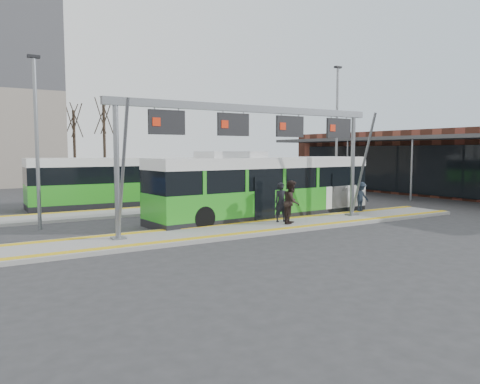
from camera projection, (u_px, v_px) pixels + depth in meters
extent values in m
plane|color=#2D2D30|center=(266.00, 228.00, 20.53)|extent=(120.00, 120.00, 0.00)
cube|color=gray|center=(266.00, 227.00, 20.52)|extent=(22.00, 3.00, 0.15)
cube|color=gray|center=(120.00, 213.00, 25.17)|extent=(20.00, 3.00, 0.15)
cube|color=yellow|center=(252.00, 222.00, 21.48)|extent=(22.00, 0.35, 0.02)
cube|color=yellow|center=(282.00, 229.00, 19.54)|extent=(22.00, 0.35, 0.02)
cube|color=yellow|center=(113.00, 209.00, 26.14)|extent=(20.00, 0.35, 0.02)
cylinder|color=slate|center=(117.00, 171.00, 17.12)|extent=(0.20, 0.20, 5.05)
cube|color=slate|center=(118.00, 238.00, 17.34)|extent=(0.50, 0.50, 0.06)
cylinder|color=slate|center=(123.00, 171.00, 16.52)|extent=(0.12, 1.46, 4.90)
cylinder|color=slate|center=(353.00, 165.00, 23.44)|extent=(0.20, 0.20, 5.05)
cube|color=slate|center=(352.00, 215.00, 23.66)|extent=(0.50, 0.50, 0.06)
cylinder|color=slate|center=(363.00, 166.00, 22.85)|extent=(0.12, 1.46, 4.90)
cube|color=slate|center=(253.00, 109.00, 20.06)|extent=(13.00, 0.25, 0.30)
cube|color=black|center=(167.00, 122.00, 18.01)|extent=(1.50, 0.12, 0.95)
cube|color=#B3230B|center=(157.00, 122.00, 17.71)|extent=(0.32, 0.02, 0.32)
cube|color=black|center=(233.00, 125.00, 19.59)|extent=(1.50, 0.12, 0.95)
cube|color=#B3230B|center=(225.00, 124.00, 19.30)|extent=(0.32, 0.02, 0.32)
cube|color=black|center=(290.00, 127.00, 21.17)|extent=(1.50, 0.12, 0.95)
cube|color=#B3230B|center=(283.00, 126.00, 20.88)|extent=(0.32, 0.02, 0.32)
cube|color=black|center=(339.00, 128.00, 22.76)|extent=(1.50, 0.12, 0.95)
cube|color=#B3230B|center=(333.00, 128.00, 22.46)|extent=(0.32, 0.02, 0.32)
cube|color=brown|center=(474.00, 163.00, 35.29)|extent=(8.00, 32.00, 5.00)
cube|color=black|center=(439.00, 171.00, 33.12)|extent=(0.15, 28.00, 3.60)
cube|color=#3F3F42|center=(429.00, 138.00, 32.23)|extent=(4.00, 30.00, 0.25)
cylinder|color=slate|center=(412.00, 169.00, 31.52)|extent=(0.14, 0.14, 4.30)
cylinder|color=slate|center=(347.00, 167.00, 36.59)|extent=(0.14, 0.14, 4.30)
cube|color=black|center=(265.00, 215.00, 23.65)|extent=(12.43, 3.39, 0.36)
cube|color=green|center=(265.00, 200.00, 23.59)|extent=(12.43, 3.39, 1.18)
cube|color=black|center=(265.00, 178.00, 23.49)|extent=(12.43, 3.31, 1.02)
cube|color=white|center=(265.00, 163.00, 23.42)|extent=(12.43, 3.39, 0.51)
cube|color=orange|center=(348.00, 163.00, 26.99)|extent=(0.17, 1.83, 0.29)
cube|color=white|center=(231.00, 155.00, 22.20)|extent=(3.18, 2.02, 0.31)
cylinder|color=black|center=(203.00, 218.00, 20.19)|extent=(1.04, 0.37, 1.02)
cylinder|color=black|center=(178.00, 212.00, 22.06)|extent=(1.04, 0.37, 1.02)
cylinder|color=black|center=(332.00, 205.00, 24.83)|extent=(1.04, 0.37, 1.02)
cylinder|color=black|center=(302.00, 202.00, 26.70)|extent=(1.04, 0.37, 1.02)
cube|color=black|center=(130.00, 202.00, 29.28)|extent=(12.02, 2.97, 0.35)
cube|color=green|center=(130.00, 191.00, 29.21)|extent=(12.02, 2.97, 1.14)
cube|color=black|center=(129.00, 174.00, 29.12)|extent=(12.02, 2.89, 0.99)
cube|color=white|center=(129.00, 162.00, 29.05)|extent=(12.02, 2.97, 0.50)
cylinder|color=black|center=(62.00, 203.00, 26.21)|extent=(1.00, 0.33, 0.99)
cylinder|color=black|center=(56.00, 199.00, 28.14)|extent=(1.00, 0.33, 0.99)
cylinder|color=black|center=(190.00, 196.00, 30.06)|extent=(1.00, 0.33, 0.99)
cylinder|color=black|center=(176.00, 193.00, 31.99)|extent=(1.00, 0.33, 0.99)
imported|color=black|center=(281.00, 202.00, 21.40)|extent=(0.75, 0.58, 1.81)
imported|color=black|center=(292.00, 202.00, 20.90)|extent=(1.19, 1.17, 1.94)
imported|color=#19222D|center=(361.00, 197.00, 25.05)|extent=(1.03, 0.59, 1.59)
cylinder|color=#382B21|center=(75.00, 148.00, 47.13)|extent=(0.28, 0.28, 7.46)
cylinder|color=#382B21|center=(104.00, 145.00, 46.23)|extent=(0.28, 0.28, 7.93)
cylinder|color=slate|center=(37.00, 144.00, 20.01)|extent=(0.16, 0.16, 7.37)
cube|color=black|center=(34.00, 56.00, 19.68)|extent=(0.50, 0.25, 0.12)
cylinder|color=slate|center=(337.00, 136.00, 30.53)|extent=(0.16, 0.16, 8.78)
cube|color=black|center=(338.00, 67.00, 30.14)|extent=(0.50, 0.25, 0.12)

